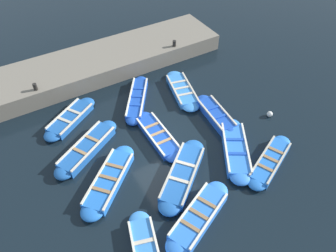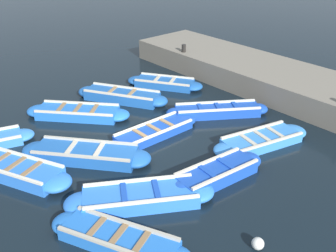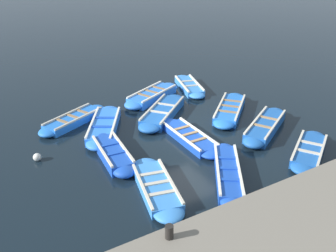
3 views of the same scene
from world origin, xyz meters
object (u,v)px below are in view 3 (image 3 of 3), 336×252
object	(u,v)px
boat_outer_right	(230,110)
boat_end_of_row	(228,173)
boat_inner_gap	(189,86)
bollard_north	(169,232)
boat_alongside	(265,126)
buoy_orange_near	(37,157)
boat_near_quay	(104,126)
boat_broadside	(163,112)
boat_tucked	(73,120)
boat_stern_in	(190,137)
boat_mid_row	(309,151)
boat_centre	(152,95)
boat_bow_out	(156,187)
boat_drifting	(113,154)

from	to	relation	value
boat_outer_right	boat_end_of_row	distance (m)	5.13
boat_inner_gap	bollard_north	xyz separation A→B (m)	(9.70, -6.99, 0.97)
boat_alongside	buoy_orange_near	size ratio (longest dim) A/B	13.09
boat_near_quay	boat_broadside	bearing A→B (deg)	89.53
boat_tucked	boat_stern_in	world-z (taller)	boat_tucked
boat_mid_row	bollard_north	xyz separation A→B (m)	(1.97, -7.06, 0.96)
boat_mid_row	buoy_orange_near	xyz separation A→B (m)	(-4.64, -8.54, -0.02)
boat_tucked	bollard_north	distance (m)	8.93
boat_tucked	boat_end_of_row	bearing A→B (deg)	24.99
boat_mid_row	boat_centre	xyz separation A→B (m)	(-7.52, -2.35, 0.03)
boat_inner_gap	boat_bow_out	xyz separation A→B (m)	(6.84, -5.75, 0.00)
boat_broadside	boat_stern_in	xyz separation A→B (m)	(2.47, -0.23, -0.04)
bollard_north	buoy_orange_near	size ratio (longest dim) A/B	1.24
boat_end_of_row	bollard_north	bearing A→B (deg)	-57.31
boat_drifting	boat_mid_row	size ratio (longest dim) A/B	0.99
boat_inner_gap	boat_broadside	world-z (taller)	boat_broadside
boat_near_quay	boat_outer_right	bearing A→B (deg)	76.61
boat_outer_right	boat_inner_gap	world-z (taller)	boat_outer_right
boat_inner_gap	boat_bow_out	bearing A→B (deg)	-40.04
boat_mid_row	boat_drifting	bearing A→B (deg)	-118.90
boat_broadside	boat_inner_gap	bearing A→B (deg)	127.27
buoy_orange_near	boat_stern_in	bearing A→B (deg)	74.43
boat_bow_out	boat_end_of_row	distance (m)	2.45
boat_mid_row	boat_end_of_row	bearing A→B (deg)	-96.12
boat_alongside	buoy_orange_near	bearing A→B (deg)	-105.66
boat_mid_row	buoy_orange_near	bearing A→B (deg)	-118.53
boat_alongside	boat_drifting	world-z (taller)	boat_alongside
boat_stern_in	buoy_orange_near	world-z (taller)	boat_stern_in
boat_end_of_row	boat_bow_out	bearing A→B (deg)	-102.45
boat_inner_gap	bollard_north	distance (m)	12.00
boat_tucked	boat_drifting	bearing A→B (deg)	4.66
boat_near_quay	boat_broadside	size ratio (longest dim) A/B	1.02
boat_inner_gap	boat_centre	world-z (taller)	boat_centre
boat_end_of_row	boat_drifting	world-z (taller)	boat_drifting
boat_outer_right	boat_broadside	size ratio (longest dim) A/B	0.94
boat_stern_in	buoy_orange_near	bearing A→B (deg)	-105.57
boat_stern_in	buoy_orange_near	size ratio (longest dim) A/B	12.61
boat_tucked	buoy_orange_near	bearing A→B (deg)	-42.79
boat_end_of_row	bollard_north	size ratio (longest dim) A/B	10.17
boat_stern_in	bollard_north	bearing A→B (deg)	-37.90
boat_bow_out	boat_end_of_row	bearing A→B (deg)	77.55
buoy_orange_near	boat_drifting	bearing A→B (deg)	62.45
boat_alongside	boat_centre	xyz separation A→B (m)	(-5.27, -2.34, -0.01)
bollard_north	boat_drifting	bearing A→B (deg)	170.71
boat_drifting	boat_mid_row	bearing A→B (deg)	61.10
boat_near_quay	boat_centre	world-z (taller)	boat_centre
boat_bow_out	boat_stern_in	xyz separation A→B (m)	(-2.23, 2.72, -0.01)
boat_outer_right	boat_mid_row	size ratio (longest dim) A/B	1.06
boat_end_of_row	boat_stern_in	distance (m)	2.78
boat_inner_gap	boat_drifting	world-z (taller)	boat_drifting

